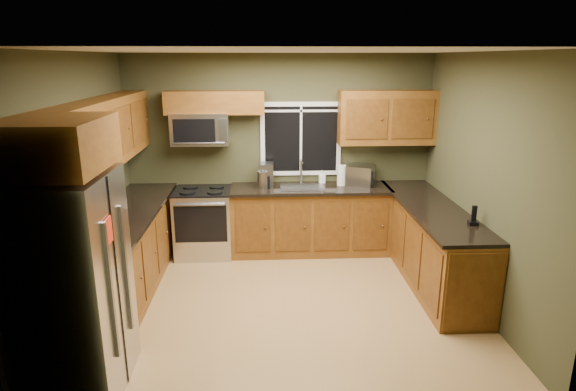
{
  "coord_description": "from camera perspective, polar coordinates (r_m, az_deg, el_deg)",
  "views": [
    {
      "loc": [
        -0.21,
        -4.82,
        2.63
      ],
      "look_at": [
        0.05,
        0.35,
        1.15
      ],
      "focal_mm": 30.0,
      "sensor_mm": 36.0,
      "label": 1
    }
  ],
  "objects": [
    {
      "name": "range",
      "position": [
        6.7,
        -9.93,
        -3.09
      ],
      "size": [
        0.76,
        0.69,
        0.94
      ],
      "color": "#B7B7BC",
      "rests_on": "ground"
    },
    {
      "name": "base_cabinets_peninsula",
      "position": [
        6.13,
        16.56,
        -5.58
      ],
      "size": [
        0.6,
        2.52,
        0.9
      ],
      "color": "brown",
      "rests_on": "ground"
    },
    {
      "name": "back_wall",
      "position": [
        6.75,
        -1.04,
        5.02
      ],
      "size": [
        4.2,
        0.0,
        4.2
      ],
      "primitive_type": "plane",
      "rotation": [
        1.57,
        0.0,
        0.0
      ],
      "color": "#383921",
      "rests_on": "ground"
    },
    {
      "name": "microwave",
      "position": [
        6.54,
        -10.32,
        7.8
      ],
      "size": [
        0.76,
        0.41,
        0.42
      ],
      "color": "#B7B7BC",
      "rests_on": "back_wall"
    },
    {
      "name": "paper_towel_roll",
      "position": [
        6.66,
        6.36,
        2.41
      ],
      "size": [
        0.15,
        0.15,
        0.31
      ],
      "color": "white",
      "rests_on": "countertop_back"
    },
    {
      "name": "window",
      "position": [
        6.71,
        1.54,
        6.72
      ],
      "size": [
        1.12,
        0.03,
        1.02
      ],
      "color": "white",
      "rests_on": "back_wall"
    },
    {
      "name": "base_cabinets_left",
      "position": [
        5.94,
        -18.29,
        -6.41
      ],
      "size": [
        0.6,
        2.65,
        0.9
      ],
      "primitive_type": "cube",
      "color": "brown",
      "rests_on": "ground"
    },
    {
      "name": "cordless_phone",
      "position": [
        5.42,
        21.13,
        -2.63
      ],
      "size": [
        0.11,
        0.11,
        0.21
      ],
      "color": "black",
      "rests_on": "countertop_peninsula"
    },
    {
      "name": "kettle",
      "position": [
        6.46,
        -3.0,
        2.0
      ],
      "size": [
        0.21,
        0.21,
        0.29
      ],
      "color": "#B7B7BC",
      "rests_on": "countertop_back"
    },
    {
      "name": "countertop_peninsula",
      "position": [
        5.97,
        16.67,
        -1.37
      ],
      "size": [
        0.65,
        2.5,
        0.04
      ],
      "primitive_type": "cube",
      "color": "black",
      "rests_on": "base_cabinets_peninsula"
    },
    {
      "name": "upper_cabinets_left",
      "position": [
        5.62,
        -20.88,
        7.05
      ],
      "size": [
        0.33,
        2.65,
        0.72
      ],
      "primitive_type": "cube",
      "color": "brown",
      "rests_on": "left_wall"
    },
    {
      "name": "coffee_maker",
      "position": [
        6.54,
        -2.61,
        2.34
      ],
      "size": [
        0.21,
        0.27,
        0.33
      ],
      "color": "slate",
      "rests_on": "countertop_back"
    },
    {
      "name": "floor",
      "position": [
        5.5,
        -0.35,
        -12.64
      ],
      "size": [
        4.2,
        4.2,
        0.0
      ],
      "primitive_type": "plane",
      "color": "#9C7745",
      "rests_on": "ground"
    },
    {
      "name": "front_wall",
      "position": [
        3.29,
        0.99,
        -7.0
      ],
      "size": [
        4.2,
        0.0,
        4.2
      ],
      "primitive_type": "plane",
      "rotation": [
        -1.57,
        0.0,
        0.0
      ],
      "color": "#383921",
      "rests_on": "ground"
    },
    {
      "name": "upper_cabinet_over_fridge",
      "position": [
        3.89,
        -26.17,
        5.42
      ],
      "size": [
        0.72,
        0.9,
        0.38
      ],
      "primitive_type": "cube",
      "color": "brown",
      "rests_on": "left_wall"
    },
    {
      "name": "left_wall",
      "position": [
        5.33,
        -23.54,
        0.71
      ],
      "size": [
        0.0,
        3.6,
        3.6
      ],
      "primitive_type": "plane",
      "rotation": [
        1.57,
        0.0,
        1.57
      ],
      "color": "#383921",
      "rests_on": "ground"
    },
    {
      "name": "upper_cabinets_back_right",
      "position": [
        6.71,
        11.62,
        9.05
      ],
      "size": [
        1.3,
        0.33,
        0.72
      ],
      "primitive_type": "cube",
      "color": "brown",
      "rests_on": "back_wall"
    },
    {
      "name": "refrigerator",
      "position": [
        4.21,
        -24.26,
        -9.83
      ],
      "size": [
        0.74,
        0.9,
        1.8
      ],
      "color": "#B7B7BC",
      "rests_on": "ground"
    },
    {
      "name": "right_wall",
      "position": [
        5.49,
        22.08,
        1.29
      ],
      "size": [
        0.0,
        3.6,
        3.6
      ],
      "primitive_type": "plane",
      "rotation": [
        1.57,
        0.0,
        -1.57
      ],
      "color": "#383921",
      "rests_on": "ground"
    },
    {
      "name": "soap_bottle_b",
      "position": [
        6.76,
        4.05,
        2.23
      ],
      "size": [
        0.09,
        0.09,
        0.18
      ],
      "primitive_type": "imported",
      "rotation": [
        0.0,
        0.0,
        0.12
      ],
      "color": "white",
      "rests_on": "countertop_back"
    },
    {
      "name": "ceiling",
      "position": [
        4.82,
        -0.4,
        16.78
      ],
      "size": [
        4.2,
        4.2,
        0.0
      ],
      "primitive_type": "plane",
      "rotation": [
        3.14,
        0.0,
        0.0
      ],
      "color": "white",
      "rests_on": "back_wall"
    },
    {
      "name": "sink",
      "position": [
        6.55,
        1.69,
        1.12
      ],
      "size": [
        0.6,
        0.42,
        0.36
      ],
      "color": "slate",
      "rests_on": "countertop_back"
    },
    {
      "name": "countertop_left",
      "position": [
        5.78,
        -18.46,
        -2.1
      ],
      "size": [
        0.65,
        2.65,
        0.04
      ],
      "primitive_type": "cube",
      "color": "black",
      "rests_on": "base_cabinets_left"
    },
    {
      "name": "countertop_back",
      "position": [
        6.55,
        2.7,
        0.82
      ],
      "size": [
        2.17,
        0.65,
        0.04
      ],
      "primitive_type": "cube",
      "color": "black",
      "rests_on": "base_cabinets_back"
    },
    {
      "name": "toaster_oven",
      "position": [
        6.74,
        8.26,
        2.47
      ],
      "size": [
        0.53,
        0.49,
        0.27
      ],
      "color": "#B7B7BC",
      "rests_on": "countertop_back"
    },
    {
      "name": "base_cabinets_back",
      "position": [
        6.71,
        2.63,
        -3.0
      ],
      "size": [
        2.17,
        0.6,
        0.9
      ],
      "primitive_type": "cube",
      "color": "brown",
      "rests_on": "ground"
    },
    {
      "name": "soap_bottle_a",
      "position": [
        6.65,
        -2.28,
        2.66
      ],
      "size": [
        0.15,
        0.15,
        0.32
      ],
      "primitive_type": "imported",
      "rotation": [
        0.0,
        0.0,
        0.19
      ],
      "color": "red",
      "rests_on": "countertop_back"
    },
    {
      "name": "upper_cabinets_back_left",
      "position": [
        6.51,
        -8.66,
        10.85
      ],
      "size": [
        1.3,
        0.33,
        0.3
      ],
      "primitive_type": "cube",
      "color": "brown",
      "rests_on": "back_wall"
    }
  ]
}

